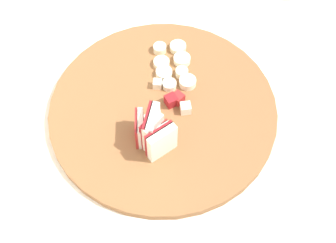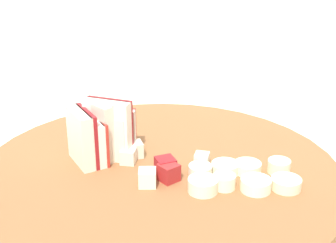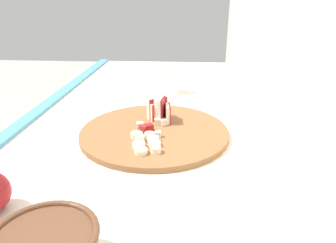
{
  "view_description": "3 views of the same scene",
  "coord_description": "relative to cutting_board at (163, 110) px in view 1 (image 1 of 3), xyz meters",
  "views": [
    {
      "loc": [
        -0.29,
        -0.01,
        1.56
      ],
      "look_at": [
        0.1,
        0.03,
        0.93
      ],
      "focal_mm": 49.87,
      "sensor_mm": 36.0,
      "label": 1
    },
    {
      "loc": [
        0.24,
        -0.41,
        1.15
      ],
      "look_at": [
        0.15,
        0.05,
        0.95
      ],
      "focal_mm": 52.21,
      "sensor_mm": 36.0,
      "label": 2
    },
    {
      "loc": [
        0.87,
        0.13,
        1.24
      ],
      "look_at": [
        0.16,
        0.08,
        0.94
      ],
      "focal_mm": 32.87,
      "sensor_mm": 36.0,
      "label": 3
    }
  ],
  "objects": [
    {
      "name": "banana_slice_rows",
      "position": [
        0.09,
        -0.01,
        0.01
      ],
      "size": [
        0.11,
        0.08,
        0.01
      ],
      "color": "#F4EAC6",
      "rests_on": "cutting_board"
    },
    {
      "name": "cutting_board",
      "position": [
        0.0,
        0.0,
        0.0
      ],
      "size": [
        0.39,
        0.39,
        0.01
      ],
      "primitive_type": "cylinder",
      "color": "brown",
      "rests_on": "tiled_countertop"
    },
    {
      "name": "apple_wedge_fan",
      "position": [
        -0.07,
        0.01,
        0.04
      ],
      "size": [
        0.07,
        0.07,
        0.07
      ],
      "color": "#B22D23",
      "rests_on": "cutting_board"
    },
    {
      "name": "apple_dice_pile",
      "position": [
        -0.0,
        -0.01,
        0.02
      ],
      "size": [
        0.1,
        0.08,
        0.02
      ],
      "color": "beige",
      "rests_on": "cutting_board"
    }
  ]
}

